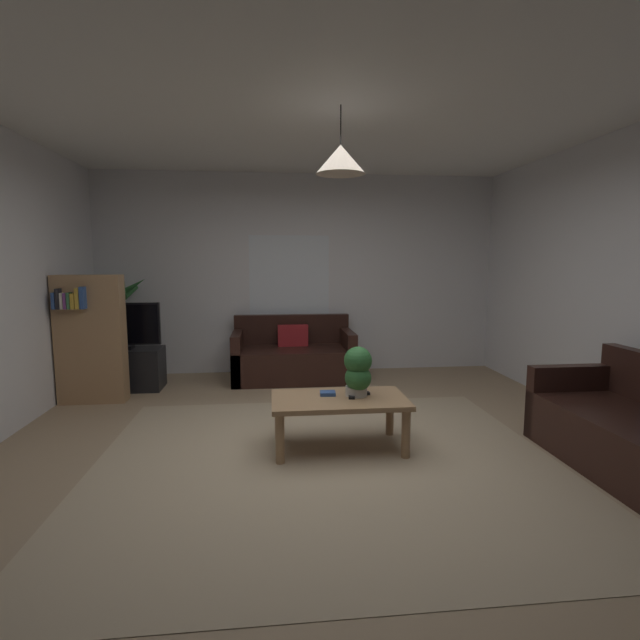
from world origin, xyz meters
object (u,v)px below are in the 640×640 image
object	(u,v)px
couch_right_side	(638,435)
potted_palm_corner	(120,326)
remote_on_table_1	(360,394)
tv	(121,325)
pendant_lamp	(341,159)
coffee_table	(339,406)
potted_plant_on_table	(358,371)
book_on_table_0	(328,393)
remote_on_table_0	(351,395)
tv_stand	(124,369)
couch_under_window	(293,358)
bookshelf_corner	(90,338)

from	to	relation	value
couch_right_side	potted_palm_corner	xyz separation A→B (m)	(-4.64, 3.25, 0.43)
remote_on_table_1	potted_palm_corner	size ratio (longest dim) A/B	0.11
couch_right_side	tv	bearing A→B (deg)	-121.12
pendant_lamp	potted_palm_corner	bearing A→B (deg)	133.94
couch_right_side	remote_on_table_1	xyz separation A→B (m)	(-1.94, 0.71, 0.17)
coffee_table	potted_plant_on_table	bearing A→B (deg)	10.93
book_on_table_0	remote_on_table_0	distance (m)	0.20
couch_right_side	book_on_table_0	world-z (taller)	couch_right_side
tv_stand	potted_palm_corner	bearing A→B (deg)	108.92
book_on_table_0	remote_on_table_0	xyz separation A→B (m)	(0.19, -0.07, -0.00)
couch_under_window	potted_plant_on_table	xyz separation A→B (m)	(0.42, -2.31, 0.37)
couch_right_side	potted_palm_corner	bearing A→B (deg)	-125.05
tv_stand	potted_palm_corner	size ratio (longest dim) A/B	0.65
coffee_table	tv_stand	bearing A→B (deg)	138.44
couch_right_side	couch_under_window	bearing A→B (deg)	-141.31
tv_stand	bookshelf_corner	xyz separation A→B (m)	(-0.19, -0.50, 0.47)
book_on_table_0	pendant_lamp	world-z (taller)	pendant_lamp
remote_on_table_1	book_on_table_0	bearing A→B (deg)	82.23
remote_on_table_0	potted_palm_corner	bearing A→B (deg)	-36.85
couch_under_window	remote_on_table_1	size ratio (longest dim) A/B	9.73
remote_on_table_0	tv_stand	bearing A→B (deg)	-32.23
bookshelf_corner	pendant_lamp	world-z (taller)	pendant_lamp
coffee_table	couch_under_window	bearing A→B (deg)	96.44
couch_right_side	potted_plant_on_table	bearing A→B (deg)	-109.08
coffee_table	pendant_lamp	world-z (taller)	pendant_lamp
book_on_table_0	tv	bearing A→B (deg)	138.89
potted_palm_corner	remote_on_table_0	bearing A→B (deg)	-44.73
couch_right_side	book_on_table_0	size ratio (longest dim) A/B	11.99
bookshelf_corner	tv	bearing A→B (deg)	68.77
potted_plant_on_table	bookshelf_corner	size ratio (longest dim) A/B	0.30
couch_right_side	tv	xyz separation A→B (m)	(-4.45, 2.69, 0.51)
couch_under_window	tv_stand	xyz separation A→B (m)	(-2.06, -0.28, -0.03)
potted_plant_on_table	tv	xyz separation A→B (m)	(-2.48, 2.01, 0.14)
potted_plant_on_table	potted_palm_corner	distance (m)	3.71
remote_on_table_0	bookshelf_corner	distance (m)	3.05
tv	coffee_table	bearing A→B (deg)	-41.26
tv_stand	pendant_lamp	bearing A→B (deg)	-41.56
couch_under_window	tv	distance (m)	2.14
remote_on_table_1	bookshelf_corner	bearing A→B (deg)	58.16
coffee_table	pendant_lamp	distance (m)	1.96
potted_palm_corner	tv	bearing A→B (deg)	-71.75
tv_stand	pendant_lamp	size ratio (longest dim) A/B	1.76
tv	book_on_table_0	bearing A→B (deg)	-41.11
tv	potted_plant_on_table	bearing A→B (deg)	-38.97
potted_plant_on_table	remote_on_table_1	bearing A→B (deg)	47.93
couch_right_side	potted_plant_on_table	distance (m)	2.12
couch_under_window	potted_palm_corner	size ratio (longest dim) A/B	1.12
potted_palm_corner	potted_plant_on_table	bearing A→B (deg)	-43.96
couch_right_side	remote_on_table_0	bearing A→B (deg)	-108.19
remote_on_table_1	pendant_lamp	xyz separation A→B (m)	(-0.19, -0.06, 1.88)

